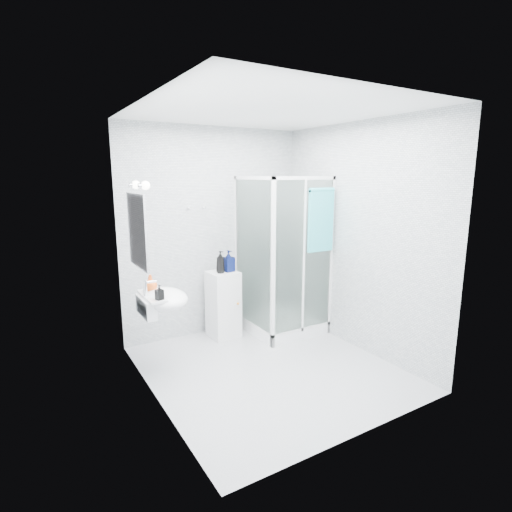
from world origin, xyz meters
TOP-DOWN VIEW (x-y plane):
  - room at (0.00, 0.00)m, footprint 2.40×2.60m
  - shower_enclosure at (0.67, 0.77)m, footprint 0.90×0.95m
  - wall_basin at (-0.99, 0.45)m, footprint 0.46×0.56m
  - mirror at (-1.19, 0.45)m, footprint 0.02×0.60m
  - vanity_lights at (-1.14, 0.45)m, footprint 0.10×0.40m
  - wall_hooks at (-0.25, 1.26)m, footprint 0.23×0.06m
  - storage_cabinet at (-0.02, 1.03)m, footprint 0.36×0.38m
  - hand_towel at (0.96, 0.36)m, footprint 0.35×0.05m
  - shampoo_bottle_a at (-0.06, 1.00)m, footprint 0.13×0.13m
  - shampoo_bottle_b at (0.06, 1.02)m, footprint 0.14×0.14m
  - soap_dispenser_orange at (-1.05, 0.57)m, footprint 0.15×0.15m
  - soap_dispenser_black at (-1.06, 0.26)m, footprint 0.08×0.08m

SIDE VIEW (x-z plane):
  - storage_cabinet at x=-0.02m, z-range 0.00..0.84m
  - shower_enclosure at x=0.67m, z-range -0.55..1.45m
  - wall_basin at x=-0.99m, z-range 0.62..0.97m
  - soap_dispenser_black at x=-1.06m, z-range 0.86..1.01m
  - soap_dispenser_orange at x=-1.05m, z-range 0.86..1.04m
  - shampoo_bottle_b at x=0.06m, z-range 0.84..1.10m
  - shampoo_bottle_a at x=-0.06m, z-range 0.84..1.11m
  - room at x=0.00m, z-range 0.00..2.60m
  - mirror at x=-1.19m, z-range 1.15..1.85m
  - hand_towel at x=0.96m, z-range 1.13..1.89m
  - wall_hooks at x=-0.25m, z-range 1.60..1.64m
  - vanity_lights at x=-1.14m, z-range 1.88..1.96m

